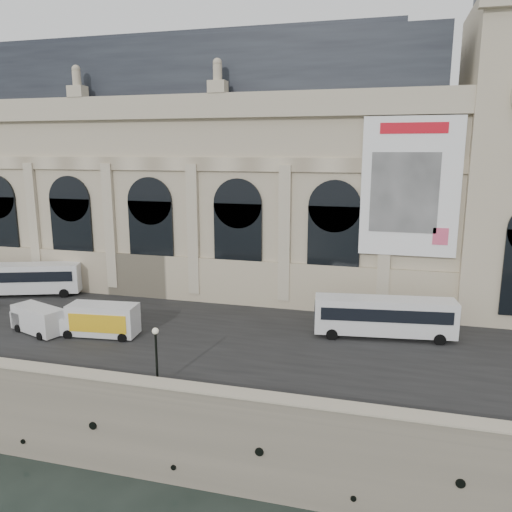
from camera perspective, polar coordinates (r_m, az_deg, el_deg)
The scene contains 10 objects.
ground at distance 41.35m, azimuth -20.26°, elevation -21.65°, with size 260.00×260.00×0.00m, color black.
quay at distance 68.86m, azimuth -3.61°, elevation -4.40°, with size 160.00×70.00×6.00m, color gray.
street at distance 49.44m, azimuth -11.44°, elevation -7.60°, with size 160.00×24.00×0.06m, color #2D2D2D.
parapet at distance 38.60m, azimuth -20.47°, elevation -12.97°, with size 160.00×1.40×1.21m.
museum at distance 64.48m, azimuth -10.11°, elevation 9.43°, with size 69.00×18.70×29.10m.
bus_left at distance 62.98m, azimuth -25.00°, elevation -2.30°, with size 12.72×6.68×3.71m.
bus_right at distance 45.95m, azimuth 14.44°, elevation -6.65°, with size 12.48×4.12×3.61m.
van_c at distance 50.23m, azimuth -23.82°, elevation -6.61°, with size 5.97×3.84×2.49m.
box_truck at distance 47.25m, azimuth -17.52°, elevation -6.99°, with size 7.56×3.24×2.97m.
lamp_right at distance 36.09m, azimuth -11.30°, elevation -11.41°, with size 0.46×0.46×4.47m.
Camera 1 is at (21.10, -27.60, 22.43)m, focal length 35.00 mm.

